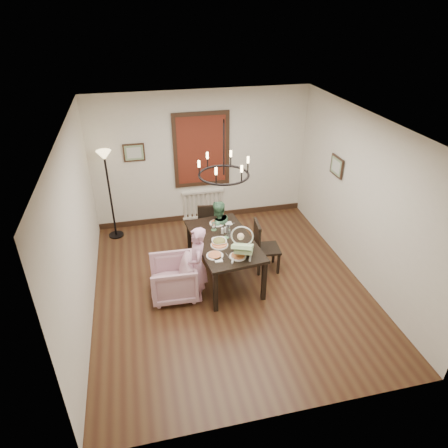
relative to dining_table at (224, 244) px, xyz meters
name	(u,v)px	position (x,y,z in m)	size (l,w,h in m)	color
room_shell	(225,204)	(0.04, 0.09, 0.70)	(4.51, 5.00, 2.81)	#472D18
dining_table	(224,244)	(0.00, 0.00, 0.00)	(1.12, 1.76, 0.78)	black
chair_far	(209,231)	(-0.09, 0.88, -0.24)	(0.40, 0.40, 0.90)	black
chair_right	(267,246)	(0.81, 0.07, -0.21)	(0.43, 0.43, 0.98)	black
armchair	(173,278)	(-0.91, -0.29, -0.36)	(0.73, 0.75, 0.68)	#C697AB
elderly_woman	(198,270)	(-0.53, -0.43, -0.16)	(0.39, 0.26, 1.08)	#D093B1
seated_man	(218,235)	(0.03, 0.64, -0.21)	(0.47, 0.37, 0.97)	#487955
baby_bouncer	(243,245)	(0.19, -0.50, 0.25)	(0.38, 0.51, 0.34)	#B4DB97
salad_bowl	(219,241)	(-0.10, -0.10, 0.12)	(0.30, 0.30, 0.07)	white
pizza_platter	(219,245)	(-0.11, -0.17, 0.11)	(0.29, 0.29, 0.04)	tan
drinking_glass	(229,233)	(0.10, 0.06, 0.15)	(0.07, 0.07, 0.14)	silver
window_blinds	(202,150)	(0.04, 2.18, 0.90)	(1.00, 0.03, 1.40)	maroon
radiator	(203,204)	(0.04, 2.20, -0.35)	(0.92, 0.12, 0.62)	silver
picture_back	(134,153)	(-1.31, 2.19, 0.95)	(0.42, 0.03, 0.36)	black
picture_right	(337,166)	(2.25, 0.62, 0.95)	(0.42, 0.03, 0.36)	black
floor_lamp	(110,196)	(-1.86, 1.87, 0.20)	(0.30, 0.30, 1.80)	black
chandelier	(224,175)	(0.00, 0.00, 1.25)	(0.80, 0.80, 0.04)	black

